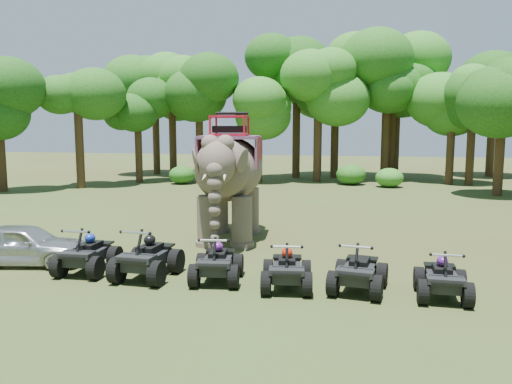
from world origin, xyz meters
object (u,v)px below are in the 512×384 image
at_px(atv_4, 359,266).
at_px(atv_5, 443,273).
at_px(atv_0, 88,249).
at_px(atv_2, 217,258).
at_px(atv_1, 147,252).
at_px(atv_3, 287,264).
at_px(elephant, 230,177).
at_px(parked_car, 23,244).

xyz_separation_m(atv_4, atv_5, (1.88, -0.09, -0.04)).
distance_m(atv_0, atv_2, 3.62).
height_order(atv_1, atv_3, atv_1).
relative_size(elephant, atv_0, 3.03).
relative_size(elephant, atv_5, 3.30).
bearing_deg(atv_2, atv_1, 175.35).
height_order(parked_car, atv_1, atv_1).
height_order(atv_1, atv_2, atv_1).
bearing_deg(atv_4, atv_2, -172.73).
height_order(parked_car, atv_3, atv_3).
bearing_deg(parked_car, atv_4, -103.01).
xyz_separation_m(parked_car, atv_2, (5.82, -0.34, 0.02)).
bearing_deg(elephant, atv_3, -66.94).
xyz_separation_m(atv_2, atv_5, (5.39, -0.14, -0.02)).
height_order(atv_0, atv_5, atv_0).
relative_size(atv_1, atv_4, 1.09).
bearing_deg(atv_1, atv_3, 0.62).
relative_size(elephant, atv_2, 3.17).
xyz_separation_m(atv_3, atv_5, (3.57, 0.07, -0.02)).
distance_m(elephant, parked_car, 6.77).
bearing_deg(parked_car, atv_2, -104.02).
bearing_deg(atv_1, atv_2, 5.54).
bearing_deg(atv_5, atv_0, -179.93).
xyz_separation_m(elephant, atv_1, (-0.90, -4.86, -1.51)).
bearing_deg(atv_1, atv_5, 2.00).
bearing_deg(atv_1, atv_4, 2.94).
bearing_deg(atv_3, atv_4, -2.08).
bearing_deg(atv_5, atv_3, -177.73).
xyz_separation_m(atv_0, atv_3, (5.44, -0.23, -0.04)).
distance_m(atv_1, atv_4, 5.36).
relative_size(atv_0, atv_4, 1.03).
relative_size(atv_1, atv_5, 1.16).
height_order(elephant, atv_0, elephant).
bearing_deg(atv_4, atv_3, -166.36).
distance_m(elephant, atv_5, 8.16).
distance_m(atv_4, atv_5, 1.88).
bearing_deg(elephant, atv_1, -106.58).
height_order(atv_0, atv_2, atv_0).
bearing_deg(atv_5, atv_1, -179.16).
height_order(atv_2, atv_4, atv_4).
bearing_deg(atv_3, atv_0, 169.77).
relative_size(parked_car, atv_3, 2.13).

